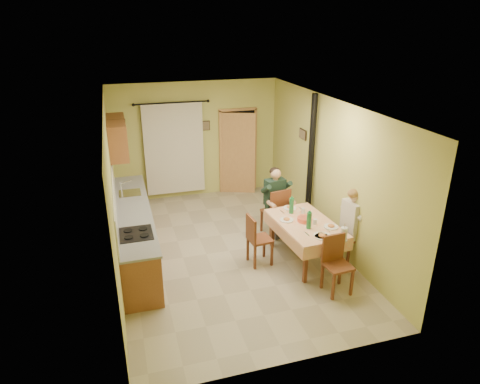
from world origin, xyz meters
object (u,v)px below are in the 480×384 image
object	(u,v)px
man_far	(276,194)
man_right	(354,217)
chair_right	(351,246)
chair_left	(259,249)
chair_near	(336,276)
stove_flue	(309,180)
dining_table	(305,241)
chair_far	(275,221)

from	to	relation	value
man_far	man_right	size ratio (longest dim) A/B	1.00
chair_right	chair_left	bearing A→B (deg)	70.32
chair_near	man_right	size ratio (longest dim) A/B	0.69
chair_right	stove_flue	bearing A→B (deg)	-0.96
dining_table	chair_near	size ratio (longest dim) A/B	1.72
chair_left	dining_table	bearing A→B (deg)	75.89
chair_far	chair_right	bearing A→B (deg)	-64.18
stove_flue	chair_near	bearing A→B (deg)	-103.80
dining_table	chair_near	world-z (taller)	chair_near
man_far	dining_table	bearing A→B (deg)	-91.31
dining_table	man_far	distance (m)	1.25
chair_far	stove_flue	bearing A→B (deg)	3.81
dining_table	chair_right	distance (m)	0.85
chair_left	man_far	size ratio (longest dim) A/B	0.68
man_far	stove_flue	xyz separation A→B (m)	(0.81, 0.16, 0.15)
chair_left	stove_flue	distance (m)	2.03
chair_near	chair_right	world-z (taller)	chair_near
chair_near	stove_flue	size ratio (longest dim) A/B	0.34
chair_left	man_far	world-z (taller)	man_far
dining_table	man_far	world-z (taller)	man_far
chair_right	stove_flue	size ratio (longest dim) A/B	0.33
dining_table	man_right	world-z (taller)	man_right
chair_far	man_far	distance (m)	0.59
man_far	man_right	distance (m)	1.69
chair_left	man_right	xyz separation A→B (m)	(1.62, -0.39, 0.59)
chair_near	chair_right	distance (m)	1.07
dining_table	chair_far	bearing A→B (deg)	92.97
chair_near	man_far	bearing A→B (deg)	-88.14
stove_flue	man_right	bearing A→B (deg)	-85.19
chair_near	man_right	bearing A→B (deg)	-136.19
chair_far	chair_left	world-z (taller)	chair_far
chair_near	man_right	xyz separation A→B (m)	(0.71, 0.79, 0.59)
dining_table	stove_flue	xyz separation A→B (m)	(0.66, 1.30, 0.64)
man_right	stove_flue	world-z (taller)	stove_flue
chair_near	chair_left	xyz separation A→B (m)	(-0.92, 1.18, -0.00)
chair_right	chair_left	world-z (taller)	chair_left
dining_table	man_right	size ratio (longest dim) A/B	1.18
stove_flue	chair_right	bearing A→B (deg)	-84.75
dining_table	chair_far	world-z (taller)	chair_far
chair_right	man_far	distance (m)	1.79
chair_left	man_far	bearing A→B (deg)	140.47
man_far	chair_near	bearing A→B (deg)	-92.60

